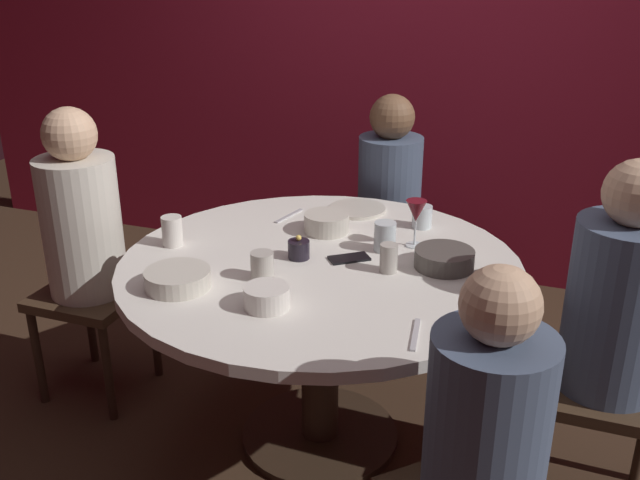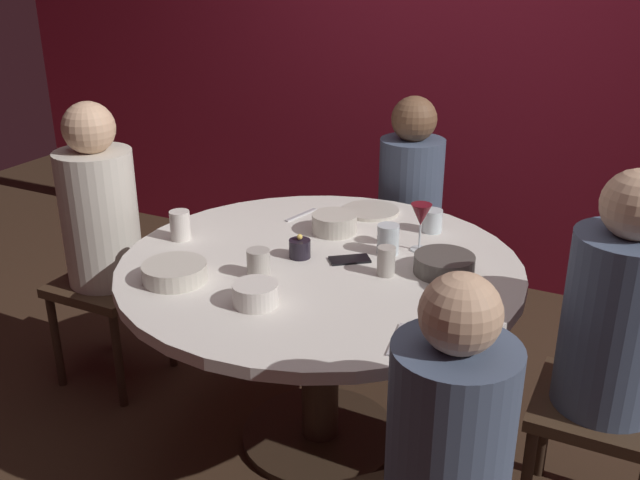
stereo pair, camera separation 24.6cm
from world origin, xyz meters
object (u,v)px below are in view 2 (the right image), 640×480
(cup_center_front, at_px, (180,225))
(cup_far_edge, at_px, (258,263))
(cup_by_right_diner, at_px, (388,239))
(bowl_sauce_side, at_px, (444,264))
(cup_by_left_diner, at_px, (386,261))
(seated_diner_front_right, at_px, (450,440))
(seated_diner_back, at_px, (410,193))
(bowl_serving_large, at_px, (175,272))
(cup_near_candle, at_px, (432,221))
(candle_holder, at_px, (300,248))
(seated_diner_right, at_px, (616,323))
(bowl_salad_center, at_px, (255,294))
(wine_glass, at_px, (421,217))
(seated_diner_left, at_px, (100,217))
(cell_phone, at_px, (350,260))
(dinner_plate, at_px, (370,211))
(bowl_small_white, at_px, (334,223))
(dining_table, at_px, (320,298))

(cup_center_front, relative_size, cup_far_edge, 1.18)
(cup_by_right_diner, bearing_deg, bowl_sauce_side, -17.11)
(cup_by_left_diner, height_order, cup_far_edge, cup_by_left_diner)
(seated_diner_front_right, distance_m, bowl_sauce_side, 0.82)
(cup_by_right_diner, bearing_deg, seated_diner_back, 103.63)
(cup_by_right_diner, bearing_deg, bowl_serving_large, -136.49)
(cup_near_candle, height_order, cup_by_right_diner, cup_by_right_diner)
(seated_diner_back, relative_size, candle_holder, 13.36)
(seated_diner_right, bearing_deg, bowl_salad_center, 20.50)
(wine_glass, bearing_deg, seated_diner_back, 111.90)
(seated_diner_left, xyz_separation_m, bowl_salad_center, (0.96, -0.38, 0.04))
(cup_center_front, bearing_deg, cell_phone, 8.76)
(dinner_plate, xyz_separation_m, cup_far_edge, (-0.10, -0.73, 0.04))
(seated_diner_back, bearing_deg, bowl_salad_center, -1.51)
(seated_diner_right, bearing_deg, cup_by_left_diner, 0.08)
(seated_diner_back, bearing_deg, cup_by_right_diner, 13.63)
(seated_diner_front_right, height_order, cup_by_right_diner, seated_diner_front_right)
(cup_near_candle, bearing_deg, bowl_serving_large, -128.12)
(seated_diner_left, distance_m, seated_diner_back, 1.37)
(bowl_small_white, bearing_deg, cup_by_right_diner, -21.00)
(bowl_salad_center, bearing_deg, seated_diner_front_right, -22.80)
(cell_phone, bearing_deg, cup_far_edge, -79.34)
(wine_glass, height_order, cup_center_front, wine_glass)
(candle_holder, height_order, dinner_plate, candle_holder)
(dining_table, relative_size, seated_diner_front_right, 1.25)
(bowl_small_white, bearing_deg, cell_phone, -53.37)
(seated_diner_back, relative_size, bowl_sauce_side, 5.71)
(cup_by_left_diner, bearing_deg, bowl_salad_center, -126.78)
(cup_center_front, bearing_deg, wine_glass, 19.55)
(seated_diner_left, xyz_separation_m, seated_diner_front_right, (1.67, -0.67, -0.05))
(cup_near_candle, bearing_deg, cell_phone, -113.47)
(cup_far_edge, bearing_deg, candle_holder, 75.75)
(dining_table, xyz_separation_m, cup_by_right_diner, (0.19, 0.17, 0.20))
(wine_glass, xyz_separation_m, cup_by_right_diner, (-0.09, -0.08, -0.07))
(seated_diner_right, bearing_deg, bowl_small_white, -14.42)
(seated_diner_back, distance_m, bowl_sauce_side, 0.94)
(candle_holder, distance_m, wine_glass, 0.44)
(cup_center_front, bearing_deg, dinner_plate, 47.92)
(dinner_plate, bearing_deg, bowl_small_white, -98.66)
(dining_table, relative_size, cup_near_candle, 16.18)
(bowl_salad_center, relative_size, cup_center_front, 1.28)
(bowl_serving_large, distance_m, bowl_salad_center, 0.33)
(bowl_small_white, xyz_separation_m, cup_near_candle, (0.33, 0.17, 0.01))
(wine_glass, distance_m, bowl_salad_center, 0.70)
(cup_by_right_diner, xyz_separation_m, cup_far_edge, (-0.32, -0.37, -0.01))
(cup_near_candle, distance_m, cup_by_right_diner, 0.28)
(candle_holder, height_order, cell_phone, candle_holder)
(candle_holder, relative_size, cup_far_edge, 0.93)
(bowl_serving_large, xyz_separation_m, cup_center_front, (-0.20, 0.30, 0.03))
(seated_diner_back, bearing_deg, bowl_small_white, -6.07)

